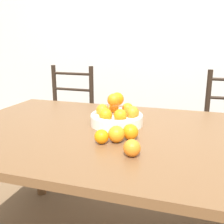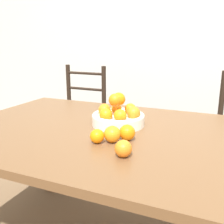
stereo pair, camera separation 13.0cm
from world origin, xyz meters
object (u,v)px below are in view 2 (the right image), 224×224
at_px(chair_left, 79,123).
at_px(orange_loose_2, 127,133).
at_px(fruit_bowl, 118,115).
at_px(orange_loose_3, 97,136).
at_px(orange_loose_0, 112,134).
at_px(orange_loose_1, 123,149).

bearing_deg(chair_left, orange_loose_2, -48.13).
height_order(fruit_bowl, orange_loose_3, fruit_bowl).
xyz_separation_m(orange_loose_0, orange_loose_3, (-0.06, -0.03, -0.01)).
bearing_deg(orange_loose_2, orange_loose_0, -136.36).
height_order(fruit_bowl, orange_loose_2, fruit_bowl).
height_order(orange_loose_2, chair_left, chair_left).
xyz_separation_m(orange_loose_2, orange_loose_3, (-0.11, -0.08, -0.00)).
distance_m(orange_loose_2, orange_loose_3, 0.14).
distance_m(orange_loose_1, chair_left, 1.45).
xyz_separation_m(orange_loose_1, orange_loose_2, (-0.05, 0.17, 0.00)).
bearing_deg(orange_loose_0, orange_loose_1, -51.47).
height_order(orange_loose_1, chair_left, chair_left).
bearing_deg(orange_loose_3, fruit_bowl, 92.88).
height_order(orange_loose_0, orange_loose_1, orange_loose_0).
xyz_separation_m(fruit_bowl, orange_loose_2, (0.12, -0.19, -0.02)).
relative_size(orange_loose_1, chair_left, 0.07).
bearing_deg(orange_loose_2, fruit_bowl, 122.20).
relative_size(orange_loose_1, orange_loose_2, 0.94).
height_order(orange_loose_1, orange_loose_2, orange_loose_2).
distance_m(orange_loose_2, chair_left, 1.29).
relative_size(fruit_bowl, orange_loose_0, 3.75).
bearing_deg(orange_loose_1, orange_loose_0, 128.53).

